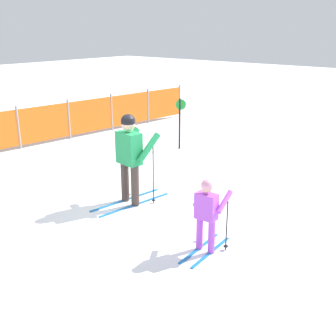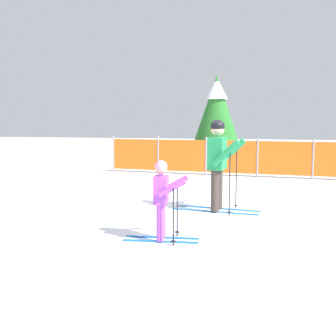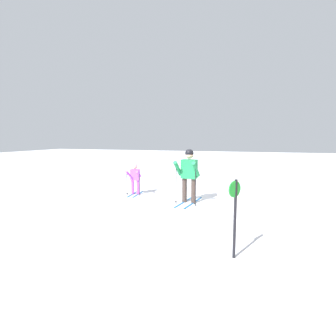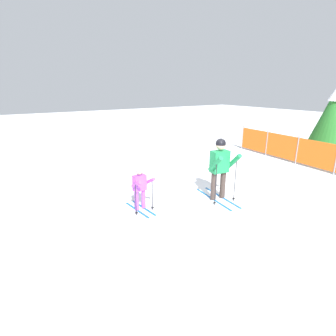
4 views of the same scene
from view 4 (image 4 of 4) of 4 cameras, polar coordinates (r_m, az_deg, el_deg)
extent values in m
plane|color=white|center=(7.57, 8.81, -6.17)|extent=(60.00, 60.00, 0.00)
cube|color=#1966B2|center=(7.56, 11.64, -6.25)|extent=(1.59, 0.25, 0.02)
cube|color=#1966B2|center=(7.40, 9.75, -6.69)|extent=(1.59, 0.25, 0.02)
cylinder|color=#3F332D|center=(7.42, 11.82, -3.49)|extent=(0.15, 0.15, 0.76)
cylinder|color=#3F332D|center=(7.25, 9.91, -3.88)|extent=(0.15, 0.15, 0.76)
cube|color=#1E8C4C|center=(7.13, 11.18, 1.39)|extent=(0.33, 0.50, 0.59)
cylinder|color=#1E8C4C|center=(7.13, 14.13, 1.42)|extent=(0.53, 0.18, 0.50)
cylinder|color=#1E8C4C|center=(6.78, 10.28, 0.86)|extent=(0.53, 0.18, 0.50)
sphere|color=#D8AD8C|center=(7.02, 11.39, 4.89)|extent=(0.25, 0.25, 0.25)
sphere|color=black|center=(7.01, 11.41, 5.24)|extent=(0.27, 0.27, 0.27)
cylinder|color=black|center=(7.24, 14.39, -2.61)|extent=(0.02, 0.02, 1.18)
cylinder|color=black|center=(7.43, 14.09, -6.46)|extent=(0.07, 0.07, 0.01)
cylinder|color=black|center=(6.86, 10.32, -3.43)|extent=(0.02, 0.02, 1.18)
cylinder|color=black|center=(7.06, 10.10, -7.45)|extent=(0.07, 0.07, 0.01)
cube|color=#1966B2|center=(6.82, -5.30, -8.64)|extent=(1.06, 0.13, 0.02)
cube|color=#1966B2|center=(6.73, -6.76, -9.07)|extent=(1.06, 0.13, 0.02)
cylinder|color=#B24CD8|center=(6.71, -5.36, -6.63)|extent=(0.10, 0.10, 0.50)
cylinder|color=#B24CD8|center=(6.62, -6.84, -7.04)|extent=(0.10, 0.10, 0.50)
cube|color=#B24CD8|center=(6.49, -6.22, -3.23)|extent=(0.20, 0.33, 0.39)
cylinder|color=#B24CD8|center=(6.43, -3.93, -2.82)|extent=(0.39, 0.11, 0.27)
cylinder|color=#B24CD8|center=(6.24, -6.91, -3.55)|extent=(0.39, 0.11, 0.27)
sphere|color=#D8AD8C|center=(6.40, -6.30, -0.74)|extent=(0.17, 0.17, 0.17)
sphere|color=pink|center=(6.39, -6.31, -0.49)|extent=(0.18, 0.18, 0.18)
cylinder|color=black|center=(6.58, -3.44, -5.96)|extent=(0.02, 0.02, 0.78)
cylinder|color=black|center=(6.71, -3.39, -8.56)|extent=(0.07, 0.07, 0.01)
cylinder|color=black|center=(6.35, -6.98, -6.95)|extent=(0.02, 0.02, 0.78)
cylinder|color=black|center=(6.49, -6.88, -9.62)|extent=(0.07, 0.07, 0.01)
cylinder|color=gray|center=(13.69, 15.94, 6.45)|extent=(0.06, 0.06, 1.17)
cylinder|color=gray|center=(12.63, 20.73, 5.14)|extent=(0.06, 0.06, 1.17)
cylinder|color=gray|center=(11.67, 26.33, 3.56)|extent=(0.06, 0.06, 1.17)
cube|color=orange|center=(13.15, 18.24, 5.83)|extent=(1.55, 0.19, 0.98)
cube|color=orange|center=(12.13, 23.43, 4.39)|extent=(1.55, 0.19, 0.98)
cube|color=orange|center=(11.25, 29.46, 2.66)|extent=(1.55, 0.19, 0.98)
cylinder|color=#4C3823|center=(13.76, 31.59, 3.60)|extent=(0.22, 0.22, 0.69)
cone|color=#267129|center=(13.54, 32.67, 10.32)|extent=(1.76, 1.76, 2.58)
camera|label=1|loc=(10.04, -36.85, 14.96)|focal=45.00mm
camera|label=2|loc=(5.22, -65.21, -7.42)|focal=45.00mm
camera|label=3|loc=(7.38, 79.78, -4.24)|focal=28.00mm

